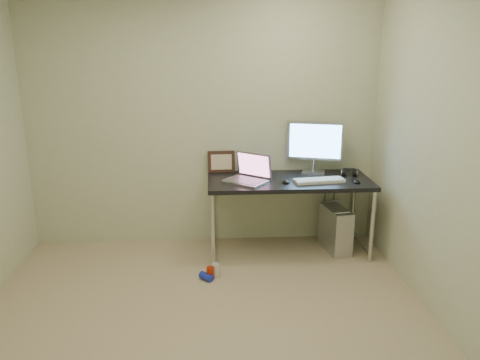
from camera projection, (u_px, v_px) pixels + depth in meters
floor at (203, 336)px, 3.33m from camera, size 3.50×3.50×0.00m
wall_back at (203, 123)px, 4.67m from camera, size 3.50×0.02×2.50m
wall_right at (464, 162)px, 3.09m from camera, size 0.02×3.50×2.50m
desk at (289, 187)px, 4.55m from camera, size 1.57×0.69×0.75m
tower_computer at (335, 229)px, 4.68m from camera, size 0.26×0.45×0.47m
cable_a at (324, 203)px, 4.93m from camera, size 0.01×0.16×0.69m
cable_b at (333, 205)px, 4.92m from camera, size 0.02×0.11×0.71m
can_red at (210, 273)px, 4.12m from camera, size 0.08×0.08×0.12m
can_white at (216, 271)px, 4.16m from camera, size 0.08×0.08×0.13m
can_blue at (206, 277)px, 4.12m from camera, size 0.13×0.13×0.07m
laptop at (249, 175)px, 4.44m from camera, size 0.49×0.47×0.26m
monitor at (315, 143)px, 4.67m from camera, size 0.54×0.22×0.52m
keyboard at (319, 181)px, 4.42m from camera, size 0.49×0.22×0.03m
mouse_right at (357, 181)px, 4.40m from camera, size 0.08×0.11×0.03m
mouse_left at (286, 181)px, 4.40m from camera, size 0.07×0.11×0.04m
headphones at (349, 173)px, 4.63m from camera, size 0.16×0.09×0.10m
picture_frame at (221, 162)px, 4.74m from camera, size 0.28×0.09×0.22m
webcam at (240, 163)px, 4.74m from camera, size 0.04×0.03×0.13m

